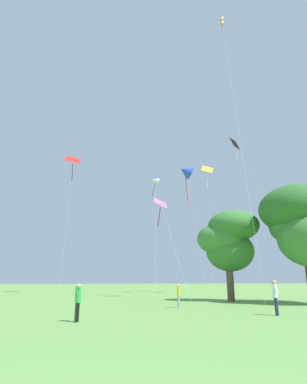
% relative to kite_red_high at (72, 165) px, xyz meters
% --- Properties ---
extents(kite_red_high, '(2.72, 10.24, 20.61)m').
position_rel_kite_red_high_xyz_m(kite_red_high, '(0.00, 0.00, 0.00)').
color(kite_red_high, red).
rests_on(kite_red_high, ground_plane).
extents(kite_white_distant, '(2.04, 6.45, 13.43)m').
position_rel_kite_red_high_xyz_m(kite_white_distant, '(9.83, -12.91, -5.92)').
color(kite_white_distant, white).
rests_on(kite_white_distant, ground_plane).
extents(kite_pink_low, '(1.69, 11.80, 10.40)m').
position_rel_kite_red_high_xyz_m(kite_pink_low, '(9.86, -15.10, -9.61)').
color(kite_pink_low, pink).
rests_on(kite_pink_low, ground_plane).
extents(kite_black_large, '(4.00, 10.71, 21.31)m').
position_rel_kite_red_high_xyz_m(kite_black_large, '(22.54, -9.77, 0.88)').
color(kite_black_large, black).
rests_on(kite_black_large, ground_plane).
extents(kite_yellow_diamond, '(3.11, 4.90, 19.68)m').
position_rel_kite_red_high_xyz_m(kite_yellow_diamond, '(20.90, -3.06, -0.87)').
color(kite_yellow_diamond, yellow).
rests_on(kite_yellow_diamond, ground_plane).
extents(kite_blue_delta, '(3.50, 12.47, 18.03)m').
position_rel_kite_red_high_xyz_m(kite_blue_delta, '(15.95, -6.50, -1.96)').
color(kite_blue_delta, blue).
rests_on(kite_blue_delta, ground_plane).
extents(kite_orange_box, '(3.10, 7.89, 28.13)m').
position_rel_kite_red_high_xyz_m(kite_orange_box, '(14.44, -22.95, 7.77)').
color(kite_orange_box, orange).
rests_on(kite_orange_box, ground_plane).
extents(person_in_blue_jacket, '(0.32, 0.45, 1.51)m').
position_rel_kite_red_high_xyz_m(person_in_blue_jacket, '(1.54, -32.36, -17.87)').
color(person_in_blue_jacket, black).
rests_on(person_in_blue_jacket, ground_plane).
extents(person_near_tree, '(0.23, 0.54, 1.66)m').
position_rel_kite_red_high_xyz_m(person_near_tree, '(11.03, -32.15, -17.77)').
color(person_near_tree, '#2D3351').
rests_on(person_near_tree, ground_plane).
extents(person_child_small, '(0.33, 0.41, 1.44)m').
position_rel_kite_red_high_xyz_m(person_child_small, '(7.78, -26.81, -17.90)').
color(person_child_small, gray).
rests_on(person_child_small, ground_plane).
extents(tree_right_cluster, '(6.45, 6.30, 8.98)m').
position_rel_kite_red_high_xyz_m(tree_right_cluster, '(18.40, -26.05, -12.86)').
color(tree_right_cluster, brown).
rests_on(tree_right_cluster, ground_plane).
extents(tree_left_oak, '(5.12, 5.09, 7.58)m').
position_rel_kite_red_high_xyz_m(tree_left_oak, '(14.20, -21.54, -13.67)').
color(tree_left_oak, brown).
rests_on(tree_left_oak, ground_plane).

